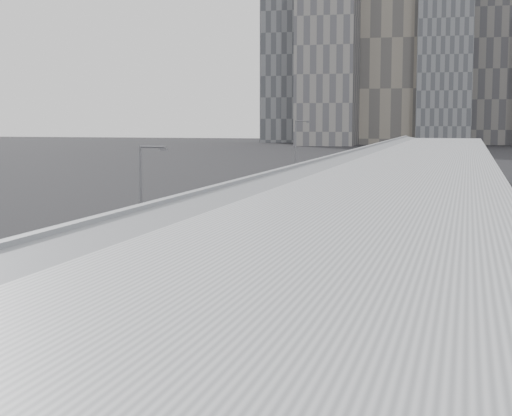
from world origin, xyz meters
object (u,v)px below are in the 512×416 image
at_px(street_lamp_far, 297,152).
at_px(street_lamp_near, 144,195).
at_px(bus_9, 375,169).
at_px(bus_8, 365,176).
at_px(bus_2, 138,296).
at_px(bus_6, 332,193).
at_px(shipping_container, 306,179).
at_px(bus_3, 215,262).
at_px(bus_5, 298,208).
at_px(suv, 336,174).
at_px(bus_4, 271,227).
at_px(bus_7, 346,183).

bearing_deg(street_lamp_far, street_lamp_near, -89.62).
bearing_deg(bus_9, bus_8, -86.50).
bearing_deg(street_lamp_far, bus_2, -84.16).
relative_size(bus_2, bus_9, 0.97).
distance_m(bus_6, bus_8, 27.07).
bearing_deg(shipping_container, bus_9, 45.46).
height_order(bus_2, street_lamp_far, street_lamp_far).
distance_m(bus_3, bus_6, 43.43).
height_order(bus_8, street_lamp_far, street_lamp_far).
height_order(bus_3, bus_9, bus_9).
distance_m(bus_5, suv, 58.53).
distance_m(bus_4, bus_8, 55.69).
height_order(bus_9, shipping_container, bus_9).
xyz_separation_m(street_lamp_far, suv, (0.31, 30.23, -4.86)).
bearing_deg(bus_8, suv, 106.98).
distance_m(bus_4, street_lamp_far, 42.52).
height_order(bus_2, bus_7, bus_2).
height_order(bus_6, bus_8, bus_8).
xyz_separation_m(bus_3, street_lamp_near, (-6.93, 5.57, 3.27)).
bearing_deg(bus_7, street_lamp_near, -98.45).
relative_size(bus_7, suv, 2.44).
xyz_separation_m(bus_7, shipping_container, (-7.26, 9.14, -0.25)).
height_order(bus_6, suv, bus_6).
bearing_deg(street_lamp_near, bus_7, 83.49).
bearing_deg(bus_9, bus_5, -88.45).
relative_size(bus_2, bus_7, 1.06).
relative_size(street_lamp_near, shipping_container, 1.22).
height_order(bus_3, street_lamp_far, street_lamp_far).
distance_m(bus_5, street_lamp_far, 28.94).
height_order(bus_3, suv, bus_3).
distance_m(bus_3, street_lamp_far, 57.17).
bearing_deg(bus_9, bus_2, -87.79).
xyz_separation_m(bus_5, street_lamp_near, (-5.81, -22.99, 3.18)).
relative_size(bus_3, bus_4, 0.95).
bearing_deg(street_lamp_near, bus_6, 80.14).
height_order(bus_6, shipping_container, bus_6).
relative_size(bus_7, street_lamp_near, 1.55).
distance_m(bus_6, bus_9, 43.32).
xyz_separation_m(bus_9, shipping_container, (-7.68, -19.46, -0.40)).
bearing_deg(bus_2, suv, 92.49).
distance_m(street_lamp_far, shipping_container, 11.58).
bearing_deg(bus_8, bus_7, -99.45).
height_order(bus_7, suv, bus_7).
distance_m(bus_5, bus_8, 41.95).
relative_size(bus_5, street_lamp_near, 1.58).
bearing_deg(bus_5, street_lamp_near, -98.46).
bearing_deg(bus_7, suv, 99.95).
relative_size(street_lamp_far, shipping_container, 1.46).
distance_m(bus_3, bus_7, 58.14).
xyz_separation_m(bus_3, street_lamp_far, (-7.26, 56.56, 4.10)).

